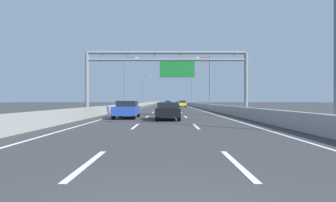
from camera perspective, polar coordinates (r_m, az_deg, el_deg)
ground_plane at (r=102.74m, az=0.07°, el=-0.75°), size 260.00×260.00×0.00m
lane_dash_left_0 at (r=6.70m, az=-17.17°, el=-13.10°), size 0.16×3.00×0.01m
lane_dash_left_1 at (r=15.43m, az=-7.12°, el=-5.59°), size 0.16×3.00×0.01m
lane_dash_left_2 at (r=24.36m, az=-4.44°, el=-3.50°), size 0.16×3.00×0.01m
lane_dash_left_3 at (r=33.32m, az=-3.20°, el=-2.52°), size 0.16×3.00×0.01m
lane_dash_left_4 at (r=42.30m, az=-2.49°, el=-1.96°), size 0.16×3.00×0.01m
lane_dash_left_5 at (r=51.29m, az=-2.02°, el=-1.60°), size 0.16×3.00×0.01m
lane_dash_left_6 at (r=60.28m, az=-1.70°, el=-1.35°), size 0.16×3.00×0.01m
lane_dash_left_7 at (r=69.27m, az=-1.46°, el=-1.16°), size 0.16×3.00×0.01m
lane_dash_left_8 at (r=78.27m, az=-1.28°, el=-1.01°), size 0.16×3.00×0.01m
lane_dash_left_9 at (r=87.27m, az=-1.13°, el=-0.90°), size 0.16×3.00×0.01m
lane_dash_left_10 at (r=96.26m, az=-1.01°, el=-0.80°), size 0.16×3.00×0.01m
lane_dash_left_11 at (r=105.26m, az=-0.91°, el=-0.72°), size 0.16×3.00×0.01m
lane_dash_left_12 at (r=114.26m, az=-0.83°, el=-0.66°), size 0.16×3.00×0.01m
lane_dash_left_13 at (r=123.26m, az=-0.76°, el=-0.60°), size 0.16×3.00×0.01m
lane_dash_left_14 at (r=132.25m, az=-0.69°, el=-0.55°), size 0.16×3.00×0.01m
lane_dash_left_15 at (r=141.25m, az=-0.64°, el=-0.51°), size 0.16×3.00×0.01m
lane_dash_left_16 at (r=150.25m, az=-0.59°, el=-0.47°), size 0.16×3.00×0.01m
lane_dash_left_17 at (r=159.25m, az=-0.55°, el=-0.44°), size 0.16×3.00×0.01m
lane_dash_right_0 at (r=6.63m, az=15.03°, el=-13.26°), size 0.16×3.00×0.01m
lane_dash_right_1 at (r=15.40m, az=6.35°, el=-5.60°), size 0.16×3.00×0.01m
lane_dash_right_2 at (r=24.34m, az=4.06°, el=-3.50°), size 0.16×3.00×0.01m
lane_dash_right_3 at (r=33.31m, az=3.00°, el=-2.53°), size 0.16×3.00×0.01m
lane_dash_right_4 at (r=42.29m, az=2.39°, el=-1.97°), size 0.16×3.00×0.01m
lane_dash_right_5 at (r=51.28m, az=2.00°, el=-1.60°), size 0.16×3.00×0.01m
lane_dash_right_6 at (r=60.27m, az=1.72°, el=-1.35°), size 0.16×3.00×0.01m
lane_dash_right_7 at (r=69.27m, az=1.52°, el=-1.16°), size 0.16×3.00×0.01m
lane_dash_right_8 at (r=78.26m, az=1.36°, el=-1.01°), size 0.16×3.00×0.01m
lane_dash_right_9 at (r=87.26m, az=1.24°, el=-0.90°), size 0.16×3.00×0.01m
lane_dash_right_10 at (r=96.26m, az=1.13°, el=-0.80°), size 0.16×3.00×0.01m
lane_dash_right_11 at (r=105.25m, az=1.05°, el=-0.72°), size 0.16×3.00×0.01m
lane_dash_right_12 at (r=114.25m, az=0.98°, el=-0.66°), size 0.16×3.00×0.01m
lane_dash_right_13 at (r=123.25m, az=0.92°, el=-0.60°), size 0.16×3.00×0.01m
lane_dash_right_14 at (r=132.25m, az=0.87°, el=-0.55°), size 0.16×3.00×0.01m
lane_dash_right_15 at (r=141.25m, az=0.82°, el=-0.51°), size 0.16×3.00×0.01m
lane_dash_right_16 at (r=150.25m, az=0.78°, el=-0.47°), size 0.16×3.00×0.01m
lane_dash_right_17 at (r=159.25m, az=0.74°, el=-0.44°), size 0.16×3.00×0.01m
edge_line_left at (r=90.90m, az=-3.25°, el=-0.86°), size 0.16×176.00×0.01m
edge_line_right at (r=90.89m, az=3.37°, el=-0.86°), size 0.16×176.00×0.01m
barrier_left at (r=112.96m, az=-3.43°, el=-0.43°), size 0.45×220.00×0.95m
barrier_right at (r=112.94m, az=3.58°, el=-0.43°), size 0.45×220.00×0.95m
sign_gantry at (r=25.35m, az=0.14°, el=7.57°), size 15.87×0.36×6.36m
streetlamp_left_near at (r=14.38m, az=-33.19°, el=15.66°), size 2.58×0.28×9.50m
streetlamp_right_near at (r=14.23m, az=32.48°, el=15.83°), size 2.58×0.28×9.50m
streetlamp_left_mid at (r=47.29m, az=-9.14°, el=4.79°), size 2.58×0.28×9.50m
streetlamp_right_mid at (r=47.25m, az=9.09°, el=4.79°), size 2.58×0.28×9.50m
streetlamp_left_far at (r=81.91m, az=-5.19°, el=2.81°), size 2.58×0.28×9.50m
streetlamp_right_far at (r=81.88m, az=5.28°, el=2.81°), size 2.58×0.28×9.50m
yellow_car at (r=61.92m, az=3.35°, el=-0.59°), size 1.71×4.24×1.54m
blue_car at (r=22.76m, az=-8.91°, el=-1.80°), size 1.88×4.34×1.51m
black_car at (r=20.65m, az=0.13°, el=-2.12°), size 1.86×4.26×1.40m
green_car at (r=74.49m, az=0.17°, el=-0.49°), size 1.82×4.69×1.46m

